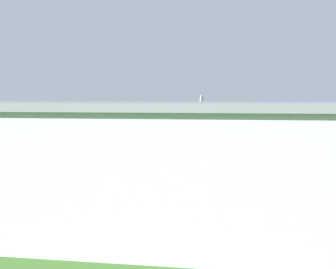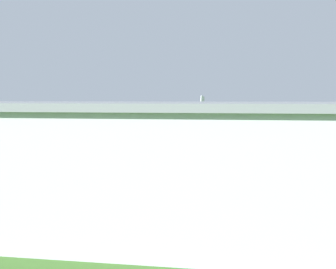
# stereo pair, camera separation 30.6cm
# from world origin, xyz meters

# --- Properties ---
(ground_plane) EXTENTS (400.00, 400.00, 0.00)m
(ground_plane) POSITION_xyz_m (0.00, 0.00, 0.00)
(ground_plane) COLOR #3D6628
(hangar) EXTENTS (33.99, 14.96, 6.39)m
(hangar) POSITION_xyz_m (-4.50, 32.94, 3.20)
(hangar) COLOR silver
(hangar) RESTS_ON ground_plane
(biplane) EXTENTS (9.10, 7.96, 3.86)m
(biplane) POSITION_xyz_m (-7.46, 7.69, 4.84)
(biplane) COLOR silver
(person_at_fence_line) EXTENTS (0.49, 0.49, 1.62)m
(person_at_fence_line) POSITION_xyz_m (-20.30, 15.51, 0.80)
(person_at_fence_line) COLOR orange
(person_at_fence_line) RESTS_ON ground_plane
(person_watching_takeoff) EXTENTS (0.54, 0.54, 1.67)m
(person_watching_takeoff) POSITION_xyz_m (-18.86, 21.55, 0.83)
(person_watching_takeoff) COLOR #3F3F47
(person_watching_takeoff) RESTS_ON ground_plane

